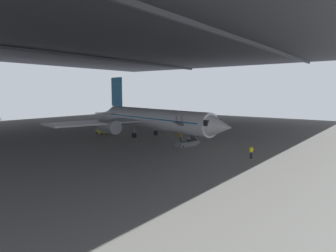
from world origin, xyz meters
TOP-DOWN VIEW (x-y plane):
  - ground_plane at (0.00, 0.00)m, footprint 110.00×110.00m
  - hangar_structure at (-0.14, 13.77)m, footprint 121.00×99.00m
  - airplane_main at (0.40, 1.18)m, footprint 33.61×34.22m
  - boarding_stairs at (-2.31, -8.04)m, footprint 4.29×2.30m
  - crew_worker_near_nose at (-4.93, -18.99)m, footprint 0.50×0.36m
  - crew_worker_by_stairs at (-0.03, -5.24)m, footprint 0.55×0.23m
  - traffic_cone_orange at (-0.68, -17.63)m, footprint 0.36×0.36m
  - baggage_tug at (-1.87, 11.74)m, footprint 1.44×2.29m

SIDE VIEW (x-z plane):
  - ground_plane at x=0.00m, z-range 0.00..0.00m
  - traffic_cone_orange at x=-0.68m, z-range -0.01..0.59m
  - baggage_tug at x=-1.87m, z-range 0.08..0.98m
  - boarding_stairs at x=-2.31m, z-range -1.55..2.99m
  - crew_worker_near_nose at x=-4.93m, z-range 0.10..1.68m
  - crew_worker_by_stairs at x=-0.03m, z-range 0.12..1.80m
  - airplane_main at x=0.40m, z-range -2.10..8.79m
  - hangar_structure at x=-0.14m, z-range 8.49..26.77m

